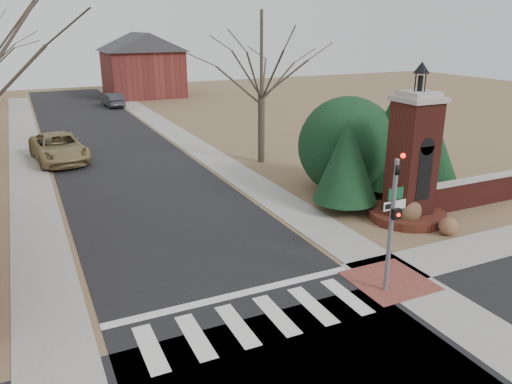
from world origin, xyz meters
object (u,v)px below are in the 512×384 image
traffic_signal_pole (393,213)px  distant_car (113,100)px  brick_gate_monument (411,170)px  sign_post (394,211)px  pickup_truck (59,148)px

traffic_signal_pole → distant_car: traffic_signal_pole is taller
traffic_signal_pole → brick_gate_monument: 6.47m
traffic_signal_pole → brick_gate_monument: size_ratio=0.69×
brick_gate_monument → distant_car: (-5.71, 36.24, -1.48)m
brick_gate_monument → traffic_signal_pole: bearing=-136.8°
sign_post → brick_gate_monument: bearing=41.4°
brick_gate_monument → distant_car: brick_gate_monument is taller
sign_post → traffic_signal_pole: bearing=-132.4°
sign_post → distant_car: bearing=93.4°
pickup_truck → sign_post: bearing=-70.9°
sign_post → distant_car: 39.33m
sign_post → distant_car: size_ratio=0.66×
traffic_signal_pole → brick_gate_monument: brick_gate_monument is taller
sign_post → brick_gate_monument: (3.41, 3.01, 0.22)m
traffic_signal_pole → sign_post: bearing=47.6°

